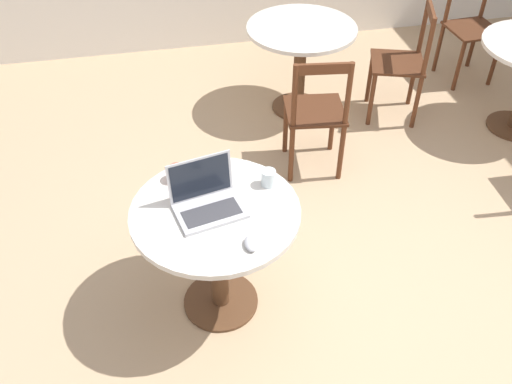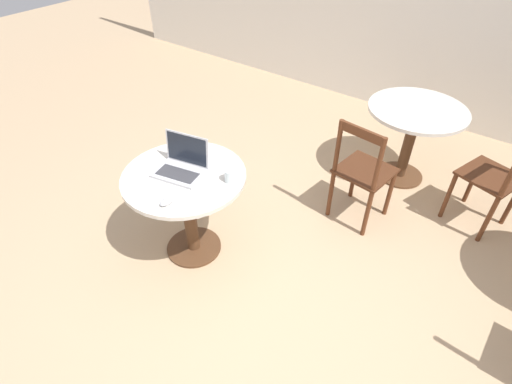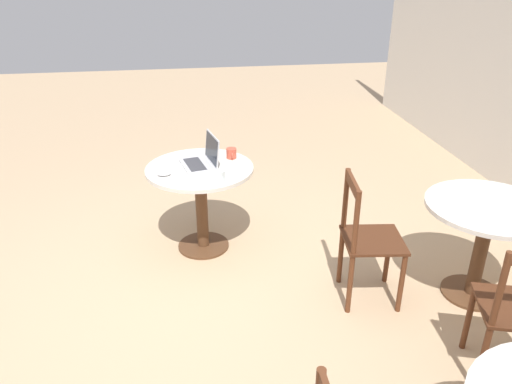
{
  "view_description": "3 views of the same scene",
  "coord_description": "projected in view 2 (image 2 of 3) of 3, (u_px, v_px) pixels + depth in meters",
  "views": [
    {
      "loc": [
        -1.0,
        -1.93,
        2.61
      ],
      "look_at": [
        -0.55,
        0.28,
        0.62
      ],
      "focal_mm": 40.0,
      "sensor_mm": 36.0,
      "label": 1
    },
    {
      "loc": [
        0.86,
        -1.33,
        2.33
      ],
      "look_at": [
        -0.38,
        0.34,
        0.6
      ],
      "focal_mm": 28.0,
      "sensor_mm": 36.0,
      "label": 2
    },
    {
      "loc": [
        2.79,
        -0.02,
        2.21
      ],
      "look_at": [
        -0.33,
        0.45,
        0.7
      ],
      "focal_mm": 35.0,
      "sensor_mm": 36.0,
      "label": 3
    }
  ],
  "objects": [
    {
      "name": "drinking_glass",
      "position": [
        230.0,
        176.0,
        2.58
      ],
      "size": [
        0.07,
        0.07,
        0.09
      ],
      "color": "silver",
      "rests_on": "cafe_table_near"
    },
    {
      "name": "laptop",
      "position": [
        182.0,
        165.0,
        2.66
      ],
      "size": [
        0.37,
        0.31,
        0.24
      ],
      "color": "#B7B7BC",
      "rests_on": "cafe_table_near"
    },
    {
      "name": "mug",
      "position": [
        194.0,
        145.0,
        2.87
      ],
      "size": [
        0.12,
        0.08,
        0.08
      ],
      "color": "#C64C38",
      "rests_on": "cafe_table_near"
    },
    {
      "name": "cafe_table_far",
      "position": [
        414.0,
        125.0,
        3.49
      ],
      "size": [
        0.84,
        0.84,
        0.72
      ],
      "color": "#51331E",
      "rests_on": "ground_plane"
    },
    {
      "name": "chair_far_right",
      "position": [
        496.0,
        179.0,
        3.05
      ],
      "size": [
        0.5,
        0.5,
        0.91
      ],
      "color": "#562D19",
      "rests_on": "ground_plane"
    },
    {
      "name": "cafe_table_near",
      "position": [
        186.0,
        194.0,
        2.77
      ],
      "size": [
        0.84,
        0.84,
        0.72
      ],
      "color": "#51331E",
      "rests_on": "ground_plane"
    },
    {
      "name": "chair_far_front",
      "position": [
        362.0,
        173.0,
        3.11
      ],
      "size": [
        0.44,
        0.44,
        0.91
      ],
      "color": "#562D19",
      "rests_on": "ground_plane"
    },
    {
      "name": "mouse",
      "position": [
        167.0,
        201.0,
        2.43
      ],
      "size": [
        0.06,
        0.1,
        0.03
      ],
      "color": "#B7B7BC",
      "rests_on": "cafe_table_near"
    },
    {
      "name": "ground_plane",
      "position": [
        271.0,
        307.0,
        2.7
      ],
      "size": [
        16.0,
        16.0,
        0.0
      ],
      "primitive_type": "plane",
      "color": "tan"
    }
  ]
}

